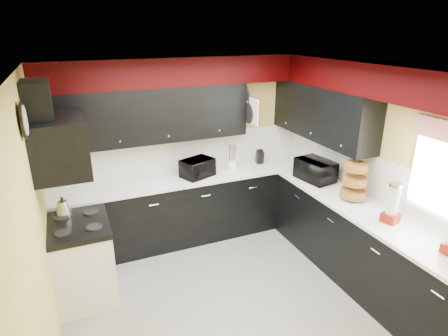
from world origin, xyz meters
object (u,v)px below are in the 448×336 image
object	(u,v)px
utensil_crock	(232,165)
kettle	(63,208)
microwave	(316,170)
toaster_oven	(198,168)
knife_block	(260,157)

from	to	relation	value
utensil_crock	kettle	bearing A→B (deg)	-168.05
microwave	kettle	bearing A→B (deg)	74.92
toaster_oven	knife_block	world-z (taller)	toaster_oven
knife_block	kettle	distance (m)	2.78
microwave	utensil_crock	distance (m)	1.16
utensil_crock	knife_block	distance (m)	0.50
toaster_oven	utensil_crock	xyz separation A→B (m)	(0.53, 0.04, -0.05)
utensil_crock	knife_block	world-z (taller)	knife_block
toaster_oven	utensil_crock	size ratio (longest dim) A/B	2.95
microwave	knife_block	world-z (taller)	microwave
toaster_oven	kettle	distance (m)	1.76
toaster_oven	microwave	world-z (taller)	microwave
microwave	kettle	size ratio (longest dim) A/B	2.87
utensil_crock	kettle	size ratio (longest dim) A/B	0.82
utensil_crock	kettle	world-z (taller)	utensil_crock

